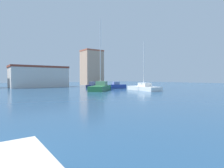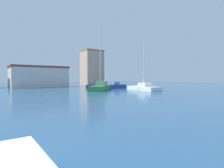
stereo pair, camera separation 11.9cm
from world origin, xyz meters
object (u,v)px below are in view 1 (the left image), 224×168
(sailboat_white_inner_mooring, at_px, (144,88))
(sailboat_green_distant_north, at_px, (101,87))
(motorboat_blue_far_left, at_px, (117,86))
(motorboat_navy_far_right, at_px, (92,85))

(sailboat_white_inner_mooring, xyz_separation_m, sailboat_green_distant_north, (-6.89, 4.99, 0.13))
(sailboat_white_inner_mooring, distance_m, sailboat_green_distant_north, 8.51)
(motorboat_blue_far_left, distance_m, sailboat_green_distant_north, 7.65)
(motorboat_blue_far_left, bearing_deg, sailboat_white_inner_mooring, -89.15)
(sailboat_green_distant_north, bearing_deg, motorboat_blue_far_left, 27.86)
(motorboat_blue_far_left, bearing_deg, motorboat_navy_far_right, 118.30)
(motorboat_blue_far_left, height_order, motorboat_navy_far_right, motorboat_blue_far_left)
(motorboat_blue_far_left, relative_size, motorboat_navy_far_right, 0.95)
(motorboat_blue_far_left, distance_m, motorboat_navy_far_right, 6.93)
(motorboat_blue_far_left, bearing_deg, sailboat_green_distant_north, -152.14)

